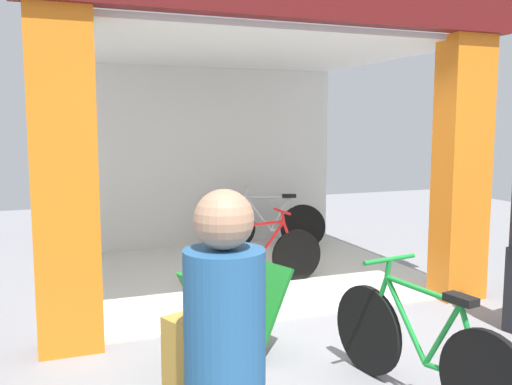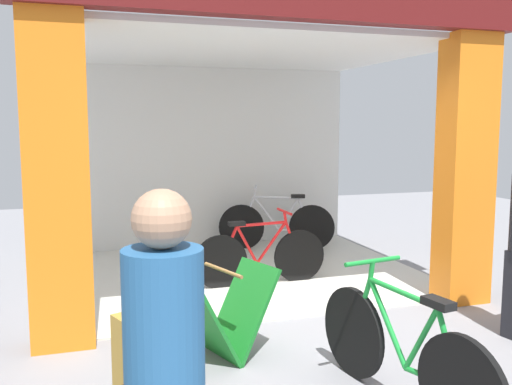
{
  "view_description": "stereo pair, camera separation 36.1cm",
  "coord_description": "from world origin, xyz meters",
  "px_view_note": "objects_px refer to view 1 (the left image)",
  "views": [
    {
      "loc": [
        -2.18,
        -4.8,
        1.89
      ],
      "look_at": [
        0.0,
        0.9,
        1.15
      ],
      "focal_mm": 39.19,
      "sensor_mm": 36.0,
      "label": 1
    },
    {
      "loc": [
        -1.84,
        -4.92,
        1.89
      ],
      "look_at": [
        0.0,
        0.9,
        1.15
      ],
      "focal_mm": 39.19,
      "sensor_mm": 36.0,
      "label": 2
    }
  ],
  "objects_px": {
    "bicycle_inside_1": "(268,225)",
    "bicycle_inside_0": "(259,256)",
    "sandwich_board_sign": "(236,314)",
    "bicycle_parked_0": "(421,349)"
  },
  "relations": [
    {
      "from": "bicycle_parked_0",
      "to": "sandwich_board_sign",
      "type": "bearing_deg",
      "value": 129.45
    },
    {
      "from": "bicycle_inside_0",
      "to": "bicycle_inside_1",
      "type": "bearing_deg",
      "value": 64.4
    },
    {
      "from": "bicycle_inside_0",
      "to": "bicycle_inside_1",
      "type": "relative_size",
      "value": 0.97
    },
    {
      "from": "bicycle_inside_0",
      "to": "sandwich_board_sign",
      "type": "distance_m",
      "value": 2.09
    },
    {
      "from": "sandwich_board_sign",
      "to": "bicycle_parked_0",
      "type": "bearing_deg",
      "value": -50.55
    },
    {
      "from": "bicycle_inside_1",
      "to": "bicycle_parked_0",
      "type": "bearing_deg",
      "value": -99.75
    },
    {
      "from": "sandwich_board_sign",
      "to": "bicycle_inside_1",
      "type": "bearing_deg",
      "value": 64.02
    },
    {
      "from": "bicycle_inside_0",
      "to": "bicycle_inside_1",
      "type": "xyz_separation_m",
      "value": [
        0.83,
        1.72,
        0.03
      ]
    },
    {
      "from": "bicycle_parked_0",
      "to": "sandwich_board_sign",
      "type": "xyz_separation_m",
      "value": [
        -0.94,
        1.14,
        -0.01
      ]
    },
    {
      "from": "bicycle_inside_1",
      "to": "bicycle_inside_0",
      "type": "bearing_deg",
      "value": -115.6
    }
  ]
}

